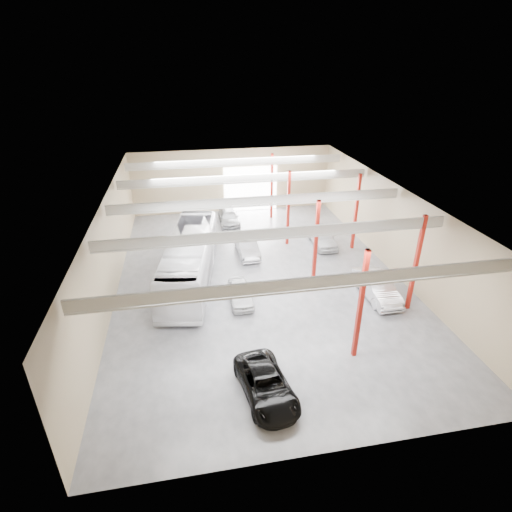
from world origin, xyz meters
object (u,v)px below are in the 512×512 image
object	(u,v)px
coach_bus	(190,258)
car_row_b	(247,246)
black_sedan	(266,385)
car_row_c	(229,217)
car_right_far	(322,237)
car_right_near	(377,287)
car_row_a	(240,293)

from	to	relation	value
coach_bus	car_row_b	distance (m)	6.38
black_sedan	car_row_c	size ratio (longest dim) A/B	1.03
car_row_b	car_right_far	xyz separation A→B (m)	(7.29, 0.69, 0.04)
car_row_b	car_right_near	xyz separation A→B (m)	(8.22, -8.74, 0.06)
car_right_far	car_row_b	bearing A→B (deg)	-172.42
car_row_c	coach_bus	bearing A→B (deg)	-111.34
coach_bus	black_sedan	distance (m)	13.40
black_sedan	car_row_b	bearing A→B (deg)	76.20
coach_bus	car_right_near	world-z (taller)	coach_bus
car_right_near	car_row_c	bearing A→B (deg)	118.09
car_right_far	car_row_a	bearing A→B (deg)	-135.52
car_row_a	car_row_b	distance (m)	7.69
car_row_b	car_right_far	bearing A→B (deg)	3.46
car_row_a	car_row_c	size ratio (longest dim) A/B	0.80
car_row_c	car_row_b	bearing A→B (deg)	-84.67
black_sedan	car_row_b	distance (m)	16.72
black_sedan	car_row_c	bearing A→B (deg)	79.71
car_row_b	car_right_far	size ratio (longest dim) A/B	0.99
black_sedan	car_right_near	world-z (taller)	car_right_near
black_sedan	car_row_b	size ratio (longest dim) A/B	1.06
coach_bus	car_row_a	xyz separation A→B (m)	(3.36, -3.79, -1.20)
car_row_a	car_row_b	bearing A→B (deg)	77.39
black_sedan	car_row_a	bearing A→B (deg)	82.08
car_right_near	car_right_far	xyz separation A→B (m)	(-0.93, 9.43, -0.02)
car_row_a	car_right_near	distance (m)	10.01
black_sedan	car_right_near	bearing A→B (deg)	30.54
coach_bus	car_row_c	xyz separation A→B (m)	(4.35, 11.21, -1.16)
coach_bus	car_row_a	size ratio (longest dim) A/B	3.38
black_sedan	car_right_far	bearing A→B (deg)	54.62
car_row_b	car_row_c	size ratio (longest dim) A/B	0.97
car_right_near	car_row_b	bearing A→B (deg)	132.51
coach_bus	car_right_far	distance (m)	13.16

